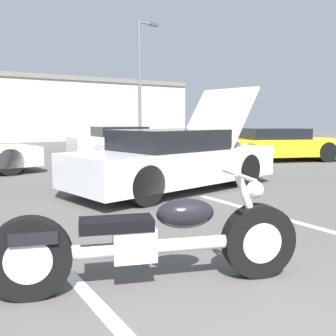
{
  "coord_description": "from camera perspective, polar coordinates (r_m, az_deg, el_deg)",
  "views": [
    {
      "loc": [
        -1.67,
        -0.85,
        1.43
      ],
      "look_at": [
        0.98,
        3.3,
        0.8
      ],
      "focal_mm": 40.0,
      "sensor_mm": 36.0,
      "label": 1
    }
  ],
  "objects": [
    {
      "name": "parked_car_mid_right_row",
      "position": [
        14.8,
        -6.93,
        3.93
      ],
      "size": [
        4.2,
        2.17,
        1.18
      ],
      "rotation": [
        0.0,
        0.0,
        -0.09
      ],
      "color": "white",
      "rests_on": "ground"
    },
    {
      "name": "show_car_hood_open",
      "position": [
        7.71,
        1.24,
        1.28
      ],
      "size": [
        4.81,
        2.5,
        2.16
      ],
      "rotation": [
        0.0,
        0.0,
        0.18
      ],
      "color": "silver",
      "rests_on": "ground"
    },
    {
      "name": "light_pole",
      "position": [
        20.5,
        -4.14,
        13.64
      ],
      "size": [
        1.21,
        0.28,
        6.64
      ],
      "color": "slate",
      "rests_on": "ground"
    },
    {
      "name": "parked_car_right_row",
      "position": [
        13.81,
        16.32,
        3.42
      ],
      "size": [
        4.89,
        3.27,
        1.14
      ],
      "rotation": [
        0.0,
        0.0,
        -0.37
      ],
      "color": "yellow",
      "rests_on": "ground"
    },
    {
      "name": "parking_stripe_back",
      "position": [
        5.47,
        21.21,
        -8.33
      ],
      "size": [
        0.12,
        4.86,
        0.01
      ],
      "primitive_type": "cube",
      "color": "white",
      "rests_on": "ground"
    },
    {
      "name": "parking_stripe_middle",
      "position": [
        3.55,
        -13.63,
        -16.66
      ],
      "size": [
        0.12,
        4.86,
        0.01
      ],
      "primitive_type": "cube",
      "color": "white",
      "rests_on": "ground"
    },
    {
      "name": "motorcycle",
      "position": [
        3.26,
        -2.64,
        -11.09
      ],
      "size": [
        2.56,
        1.12,
        0.97
      ],
      "rotation": [
        0.0,
        0.0,
        -0.35
      ],
      "color": "black",
      "rests_on": "ground"
    }
  ]
}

